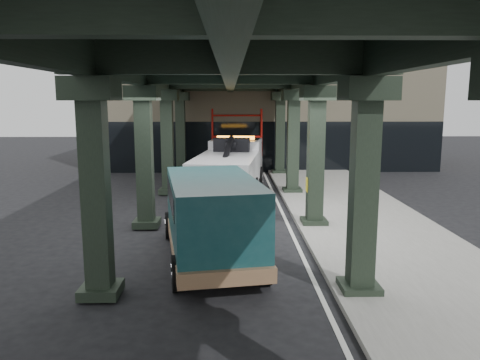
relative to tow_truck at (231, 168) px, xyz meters
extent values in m
plane|color=black|center=(0.38, -7.26, -1.41)|extent=(90.00, 90.00, 0.00)
cube|color=gray|center=(4.88, -5.26, -1.33)|extent=(5.00, 40.00, 0.15)
cube|color=silver|center=(2.08, -5.26, -1.40)|extent=(0.12, 38.00, 0.01)
cube|color=black|center=(2.98, -11.26, 1.09)|extent=(0.55, 0.55, 5.00)
cube|color=black|center=(2.98, -11.26, 3.34)|extent=(1.10, 1.10, 0.50)
cube|color=black|center=(2.98, -11.26, -1.23)|extent=(0.90, 0.90, 0.24)
cube|color=black|center=(2.98, -5.26, 1.09)|extent=(0.55, 0.55, 5.00)
cube|color=black|center=(2.98, -5.26, 3.34)|extent=(1.10, 1.10, 0.50)
cube|color=black|center=(2.98, -5.26, -1.23)|extent=(0.90, 0.90, 0.24)
cube|color=black|center=(2.98, 0.74, 1.09)|extent=(0.55, 0.55, 5.00)
cube|color=black|center=(2.98, 0.74, 3.34)|extent=(1.10, 1.10, 0.50)
cube|color=black|center=(2.98, 0.74, -1.23)|extent=(0.90, 0.90, 0.24)
cube|color=black|center=(2.98, 6.74, 1.09)|extent=(0.55, 0.55, 5.00)
cube|color=black|center=(2.98, 6.74, 3.34)|extent=(1.10, 1.10, 0.50)
cube|color=black|center=(2.98, 6.74, -1.23)|extent=(0.90, 0.90, 0.24)
cube|color=black|center=(-3.02, -11.26, 1.09)|extent=(0.55, 0.55, 5.00)
cube|color=black|center=(-3.02, -11.26, 3.34)|extent=(1.10, 1.10, 0.50)
cube|color=black|center=(-3.02, -11.26, -1.23)|extent=(0.90, 0.90, 0.24)
cube|color=black|center=(-3.02, -5.26, 1.09)|extent=(0.55, 0.55, 5.00)
cube|color=black|center=(-3.02, -5.26, 3.34)|extent=(1.10, 1.10, 0.50)
cube|color=black|center=(-3.02, -5.26, -1.23)|extent=(0.90, 0.90, 0.24)
cube|color=black|center=(-3.02, 0.74, 1.09)|extent=(0.55, 0.55, 5.00)
cube|color=black|center=(-3.02, 0.74, 3.34)|extent=(1.10, 1.10, 0.50)
cube|color=black|center=(-3.02, 0.74, -1.23)|extent=(0.90, 0.90, 0.24)
cube|color=black|center=(-3.02, 6.74, 1.09)|extent=(0.55, 0.55, 5.00)
cube|color=black|center=(-3.02, 6.74, 3.34)|extent=(1.10, 1.10, 0.50)
cube|color=black|center=(-3.02, 6.74, -1.23)|extent=(0.90, 0.90, 0.24)
cube|color=black|center=(2.98, -5.26, 4.14)|extent=(0.35, 32.00, 1.10)
cube|color=black|center=(-3.02, -5.26, 4.14)|extent=(0.35, 32.00, 1.10)
cube|color=black|center=(-0.02, -5.26, 4.14)|extent=(0.35, 32.00, 1.10)
cube|color=black|center=(-0.02, -5.26, 4.84)|extent=(7.40, 32.00, 0.30)
cube|color=#C6B793|center=(2.38, 12.74, 2.59)|extent=(22.00, 10.00, 8.00)
cylinder|color=red|center=(-1.12, 7.64, 0.59)|extent=(0.08, 0.08, 4.00)
cylinder|color=red|center=(-1.12, 6.84, 0.59)|extent=(0.08, 0.08, 4.00)
cylinder|color=red|center=(1.88, 7.64, 0.59)|extent=(0.08, 0.08, 4.00)
cylinder|color=red|center=(1.88, 6.84, 0.59)|extent=(0.08, 0.08, 4.00)
cylinder|color=red|center=(0.38, 7.64, -0.41)|extent=(3.00, 0.08, 0.08)
cylinder|color=red|center=(0.38, 7.64, 0.89)|extent=(3.00, 0.08, 0.08)
cylinder|color=red|center=(0.38, 7.64, 2.19)|extent=(3.00, 0.08, 0.08)
cube|color=black|center=(-0.07, -0.54, -0.68)|extent=(2.06, 7.90, 0.26)
cube|color=silver|center=(0.28, 2.10, 0.21)|extent=(2.76, 2.81, 1.88)
cube|color=silver|center=(0.42, 3.19, -0.31)|extent=(2.53, 1.05, 0.94)
cube|color=black|center=(0.31, 2.36, 0.73)|extent=(2.45, 1.65, 0.89)
cube|color=silver|center=(-0.23, -1.73, 0.00)|extent=(3.17, 5.50, 1.46)
cube|color=orange|center=(0.25, 1.89, 1.25)|extent=(1.90, 0.54, 0.17)
cube|color=black|center=(0.05, 0.34, 1.04)|extent=(1.74, 0.84, 0.63)
cylinder|color=black|center=(-0.20, -1.52, 0.78)|extent=(0.73, 3.65, 1.40)
cube|color=black|center=(-0.58, -4.37, -1.04)|extent=(0.50, 1.49, 0.19)
cube|color=black|center=(-0.67, -5.09, -1.10)|extent=(1.69, 0.48, 0.19)
cylinder|color=black|center=(-0.82, 2.56, -0.84)|extent=(0.51, 1.19, 1.15)
cylinder|color=silver|center=(-0.82, 2.56, -0.84)|extent=(0.49, 0.68, 0.63)
cylinder|color=black|center=(1.46, 2.26, -0.84)|extent=(0.51, 1.19, 1.15)
cylinder|color=silver|center=(1.46, 2.26, -0.84)|extent=(0.49, 0.68, 0.63)
cylinder|color=black|center=(-1.27, -0.85, -0.84)|extent=(0.51, 1.19, 1.15)
cylinder|color=silver|center=(-1.27, -0.85, -0.84)|extent=(0.49, 0.68, 0.63)
cylinder|color=black|center=(1.01, -1.15, -0.84)|extent=(0.51, 1.19, 1.15)
cylinder|color=silver|center=(1.01, -1.15, -0.84)|extent=(0.49, 0.68, 0.63)
cylinder|color=black|center=(-1.45, -2.20, -0.84)|extent=(0.51, 1.19, 1.15)
cylinder|color=silver|center=(-1.45, -2.20, -0.84)|extent=(0.49, 0.68, 0.63)
cylinder|color=black|center=(0.83, -2.50, -0.84)|extent=(0.51, 1.19, 1.15)
cylinder|color=silver|center=(0.83, -2.50, -0.84)|extent=(0.49, 0.68, 0.63)
cube|color=#123D41|center=(-0.99, -6.35, -0.41)|extent=(2.32, 1.51, 0.95)
cube|color=#123D41|center=(-0.50, -9.21, 0.01)|extent=(2.98, 5.05, 2.05)
cube|color=#906949|center=(-0.57, -8.79, -0.83)|extent=(3.22, 6.19, 0.37)
cube|color=black|center=(-0.92, -6.77, 0.43)|extent=(2.10, 0.79, 0.88)
cube|color=black|center=(-0.55, -8.90, 0.54)|extent=(2.85, 4.12, 0.58)
cube|color=silver|center=(-1.08, -5.80, -0.83)|extent=(2.10, 0.48, 0.32)
cylinder|color=black|center=(-2.02, -6.58, -0.97)|extent=(0.44, 0.92, 0.88)
cylinder|color=silver|center=(-2.02, -6.58, -0.97)|extent=(0.41, 0.54, 0.49)
cylinder|color=black|center=(0.06, -6.23, -0.97)|extent=(0.44, 0.92, 0.88)
cylinder|color=silver|center=(0.06, -6.23, -0.97)|extent=(0.41, 0.54, 0.49)
cylinder|color=black|center=(-1.27, -10.94, -0.97)|extent=(0.44, 0.92, 0.88)
cylinder|color=silver|center=(-1.27, -10.94, -0.97)|extent=(0.41, 0.54, 0.49)
cylinder|color=black|center=(0.80, -10.59, -0.97)|extent=(0.44, 0.92, 0.88)
cylinder|color=silver|center=(0.80, -10.59, -0.97)|extent=(0.41, 0.54, 0.49)
camera|label=1|loc=(-0.01, -21.55, 3.09)|focal=35.00mm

